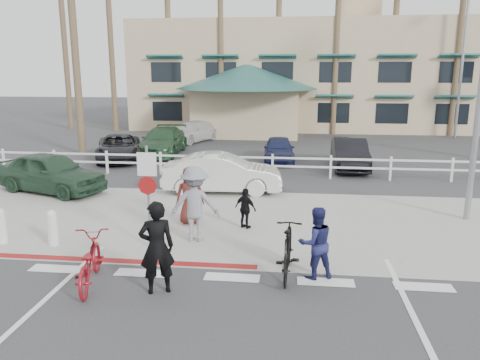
# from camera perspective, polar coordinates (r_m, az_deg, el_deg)

# --- Properties ---
(ground) EXTENTS (140.00, 140.00, 0.00)m
(ground) POSITION_cam_1_polar(r_m,az_deg,el_deg) (9.79, -1.45, -13.34)
(ground) COLOR #333335
(bike_path) EXTENTS (12.00, 16.00, 0.01)m
(bike_path) POSITION_cam_1_polar(r_m,az_deg,el_deg) (8.07, -3.54, -19.59)
(bike_path) COLOR #333335
(bike_path) RESTS_ON ground
(sidewalk_plaza) EXTENTS (22.00, 7.00, 0.01)m
(sidewalk_plaza) POSITION_cam_1_polar(r_m,az_deg,el_deg) (13.94, 1.13, -5.10)
(sidewalk_plaza) COLOR gray
(sidewalk_plaza) RESTS_ON ground
(cross_street) EXTENTS (40.00, 5.00, 0.01)m
(cross_street) POSITION_cam_1_polar(r_m,az_deg,el_deg) (17.77, 2.36, -1.09)
(cross_street) COLOR #333335
(cross_street) RESTS_ON ground
(parking_lot) EXTENTS (50.00, 16.00, 0.01)m
(parking_lot) POSITION_cam_1_polar(r_m,az_deg,el_deg) (27.06, 3.86, 3.82)
(parking_lot) COLOR #333335
(parking_lot) RESTS_ON ground
(curb_red) EXTENTS (7.00, 0.25, 0.02)m
(curb_red) POSITION_cam_1_polar(r_m,az_deg,el_deg) (11.60, -15.63, -9.43)
(curb_red) COLOR maroon
(curb_red) RESTS_ON ground
(rail_fence) EXTENTS (29.40, 0.16, 1.00)m
(rail_fence) POSITION_cam_1_polar(r_m,az_deg,el_deg) (19.58, 4.27, 1.71)
(rail_fence) COLOR silver
(rail_fence) RESTS_ON ground
(building) EXTENTS (28.00, 16.00, 11.30)m
(building) POSITION_cam_1_polar(r_m,az_deg,el_deg) (39.71, 7.93, 14.86)
(building) COLOR #CCB28B
(building) RESTS_ON ground
(sign_post) EXTENTS (0.50, 0.10, 2.90)m
(sign_post) POSITION_cam_1_polar(r_m,az_deg,el_deg) (11.81, -11.11, -1.41)
(sign_post) COLOR gray
(sign_post) RESTS_ON ground
(bollard_0) EXTENTS (0.26, 0.26, 0.95)m
(bollard_0) POSITION_cam_1_polar(r_m,az_deg,el_deg) (12.87, -21.91, -5.44)
(bollard_0) COLOR silver
(bollard_0) RESTS_ON ground
(bollard_1) EXTENTS (0.26, 0.26, 0.95)m
(bollard_1) POSITION_cam_1_polar(r_m,az_deg,el_deg) (13.59, -27.13, -5.00)
(bollard_1) COLOR silver
(bollard_1) RESTS_ON ground
(streetlight_1) EXTENTS (0.60, 2.00, 9.50)m
(streetlight_1) POSITION_cam_1_polar(r_m,az_deg,el_deg) (34.41, 25.44, 12.54)
(streetlight_1) COLOR gray
(streetlight_1) RESTS_ON ground
(palm_0) EXTENTS (4.00, 4.00, 15.00)m
(palm_0) POSITION_cam_1_polar(r_m,az_deg,el_deg) (38.86, -20.74, 16.94)
(palm_0) COLOR #215625
(palm_0) RESTS_ON ground
(palm_1) EXTENTS (4.00, 4.00, 13.00)m
(palm_1) POSITION_cam_1_polar(r_m,az_deg,el_deg) (36.25, -15.48, 16.05)
(palm_1) COLOR #215625
(palm_1) RESTS_ON ground
(palm_2) EXTENTS (4.00, 4.00, 16.00)m
(palm_2) POSITION_cam_1_polar(r_m,az_deg,el_deg) (36.07, -8.78, 18.76)
(palm_2) COLOR #215625
(palm_2) RESTS_ON ground
(palm_3) EXTENTS (4.00, 4.00, 14.00)m
(palm_3) POSITION_cam_1_polar(r_m,az_deg,el_deg) (34.19, -2.38, 17.53)
(palm_3) COLOR #215625
(palm_3) RESTS_ON ground
(palm_4) EXTENTS (4.00, 4.00, 15.00)m
(palm_4) POSITION_cam_1_polar(r_m,az_deg,el_deg) (34.84, 4.74, 18.24)
(palm_4) COLOR #215625
(palm_4) RESTS_ON ground
(palm_5) EXTENTS (4.00, 4.00, 13.00)m
(palm_5) POSITION_cam_1_polar(r_m,az_deg,el_deg) (33.86, 11.72, 16.48)
(palm_5) COLOR #215625
(palm_5) RESTS_ON ground
(palm_6) EXTENTS (4.00, 4.00, 17.00)m
(palm_6) POSITION_cam_1_polar(r_m,az_deg,el_deg) (35.57, 18.53, 19.16)
(palm_6) COLOR #215625
(palm_6) RESTS_ON ground
(palm_7) EXTENTS (4.00, 4.00, 14.00)m
(palm_7) POSITION_cam_1_polar(r_m,az_deg,el_deg) (35.45, 25.28, 16.19)
(palm_7) COLOR #215625
(palm_7) RESTS_ON ground
(palm_10) EXTENTS (4.00, 4.00, 12.00)m
(palm_10) POSITION_cam_1_polar(r_m,az_deg,el_deg) (26.26, -19.57, 15.97)
(palm_10) COLOR #215625
(palm_10) RESTS_ON ground
(bike_red) EXTENTS (1.14, 2.12, 1.06)m
(bike_red) POSITION_cam_1_polar(r_m,az_deg,el_deg) (10.30, -17.93, -9.41)
(bike_red) COLOR maroon
(bike_red) RESTS_ON ground
(rider_red) EXTENTS (0.82, 0.69, 1.92)m
(rider_red) POSITION_cam_1_polar(r_m,az_deg,el_deg) (9.49, -10.11, -8.11)
(rider_red) COLOR black
(rider_red) RESTS_ON ground
(bike_black) EXTENTS (0.64, 1.96, 1.16)m
(bike_black) POSITION_cam_1_polar(r_m,az_deg,el_deg) (10.26, 5.85, -8.59)
(bike_black) COLOR black
(bike_black) RESTS_ON ground
(rider_black) EXTENTS (0.93, 0.83, 1.59)m
(rider_black) POSITION_cam_1_polar(r_m,az_deg,el_deg) (10.17, 9.21, -7.58)
(rider_black) COLOR #1C1F51
(rider_black) RESTS_ON ground
(pedestrian_a) EXTENTS (1.34, 0.83, 1.99)m
(pedestrian_a) POSITION_cam_1_polar(r_m,az_deg,el_deg) (12.22, -5.50, -2.93)
(pedestrian_a) COLOR gray
(pedestrian_a) RESTS_ON ground
(pedestrian_child) EXTENTS (0.74, 0.58, 1.17)m
(pedestrian_child) POSITION_cam_1_polar(r_m,az_deg,el_deg) (13.20, 0.68, -3.50)
(pedestrian_child) COLOR black
(pedestrian_child) RESTS_ON ground
(pedestrian_b) EXTENTS (0.93, 0.72, 1.70)m
(pedestrian_b) POSITION_cam_1_polar(r_m,az_deg,el_deg) (13.64, -6.12, -1.88)
(pedestrian_b) COLOR #531E18
(pedestrian_b) RESTS_ON ground
(car_white_sedan) EXTENTS (4.44, 1.83, 1.43)m
(car_white_sedan) POSITION_cam_1_polar(r_m,az_deg,el_deg) (17.16, -2.17, 0.84)
(car_white_sedan) COLOR silver
(car_white_sedan) RESTS_ON ground
(car_red_compact) EXTENTS (4.66, 3.08, 1.47)m
(car_red_compact) POSITION_cam_1_polar(r_m,az_deg,el_deg) (18.55, -22.07, 0.88)
(car_red_compact) COLOR #24422D
(car_red_compact) RESTS_ON ground
(lot_car_0) EXTENTS (3.50, 5.00, 1.27)m
(lot_car_0) POSITION_cam_1_polar(r_m,az_deg,el_deg) (24.22, -14.53, 3.84)
(lot_car_0) COLOR black
(lot_car_0) RESTS_ON ground
(lot_car_1) EXTENTS (2.12, 4.92, 1.41)m
(lot_car_1) POSITION_cam_1_polar(r_m,az_deg,el_deg) (25.41, -9.44, 4.67)
(lot_car_1) COLOR #23472A
(lot_car_1) RESTS_ON ground
(lot_car_2) EXTENTS (1.66, 3.70, 1.24)m
(lot_car_2) POSITION_cam_1_polar(r_m,az_deg,el_deg) (23.12, 4.76, 3.76)
(lot_car_2) COLOR #191F45
(lot_car_2) RESTS_ON ground
(lot_car_3) EXTENTS (1.49, 4.21, 1.38)m
(lot_car_3) POSITION_cam_1_polar(r_m,az_deg,el_deg) (21.89, 13.22, 3.12)
(lot_car_3) COLOR black
(lot_car_3) RESTS_ON ground
(lot_car_4) EXTENTS (3.38, 4.76, 1.28)m
(lot_car_4) POSITION_cam_1_polar(r_m,az_deg,el_deg) (29.83, -5.84, 5.89)
(lot_car_4) COLOR silver
(lot_car_4) RESTS_ON ground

